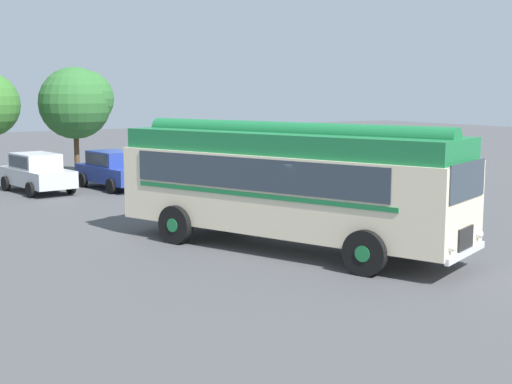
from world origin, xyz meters
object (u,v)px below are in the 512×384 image
(car_near_left, at_px, (37,173))
(car_mid_left, at_px, (114,170))
(traffic_cone, at_px, (449,229))
(vintage_bus, at_px, (287,181))

(car_near_left, height_order, car_mid_left, same)
(car_near_left, xyz_separation_m, traffic_cone, (7.31, -16.22, -0.57))
(vintage_bus, bearing_deg, traffic_cone, -17.26)
(car_near_left, relative_size, traffic_cone, 7.96)
(car_near_left, bearing_deg, traffic_cone, -65.75)
(car_near_left, xyz_separation_m, car_mid_left, (3.17, -0.74, 0.00))
(car_mid_left, distance_m, traffic_cone, 16.04)
(car_mid_left, bearing_deg, car_near_left, 166.95)
(vintage_bus, height_order, car_mid_left, vintage_bus)
(vintage_bus, xyz_separation_m, car_near_left, (-2.49, 14.72, -1.05))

